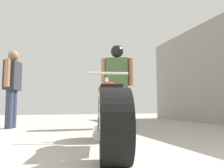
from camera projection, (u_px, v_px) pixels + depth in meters
The scene contains 4 objects.
ground_plane at pixel (101, 133), 3.88m from camera, with size 17.32×17.32×0.00m, color #A8A399.
motorcycle_maroon_cruiser at pixel (110, 113), 2.46m from camera, with size 0.79×2.03×0.95m.
mechanic_in_blue at pixel (12, 84), 4.85m from camera, with size 0.35×0.68×1.68m.
mechanic_with_helmet at pixel (117, 78), 4.89m from camera, with size 0.70×0.41×1.81m.
Camera 1 is at (-1.00, -0.21, 0.47)m, focal length 36.00 mm.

